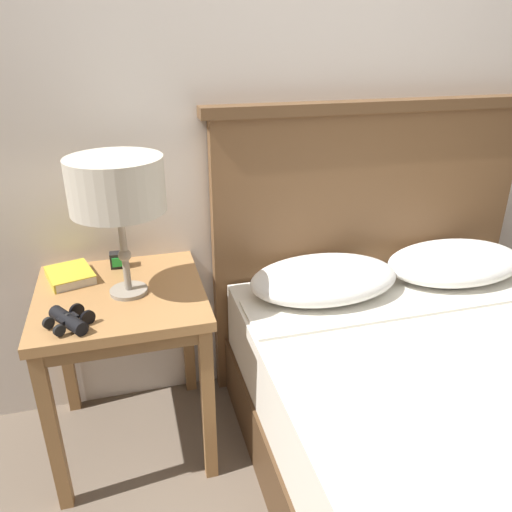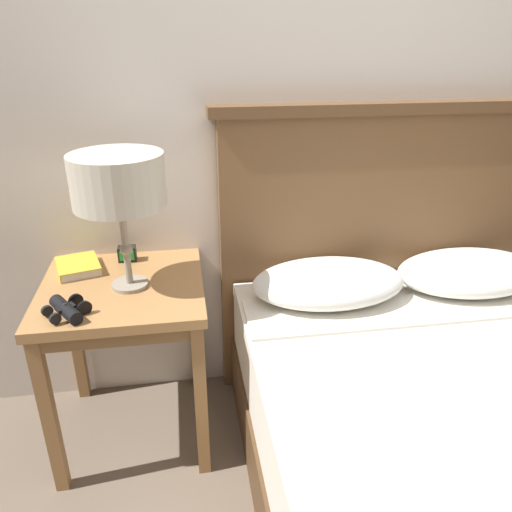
{
  "view_description": "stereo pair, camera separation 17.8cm",
  "coord_description": "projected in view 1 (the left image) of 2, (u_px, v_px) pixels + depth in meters",
  "views": [
    {
      "loc": [
        -0.62,
        -0.94,
        1.51
      ],
      "look_at": [
        -0.2,
        0.63,
        0.77
      ],
      "focal_mm": 35.0,
      "sensor_mm": 36.0,
      "label": 1
    },
    {
      "loc": [
        -0.45,
        -0.98,
        1.51
      ],
      "look_at": [
        -0.2,
        0.63,
        0.77
      ],
      "focal_mm": 35.0,
      "sensor_mm": 36.0,
      "label": 2
    }
  ],
  "objects": [
    {
      "name": "wall_back",
      "position": [
        281.0,
        90.0,
        1.93
      ],
      "size": [
        8.0,
        0.06,
        2.6
      ],
      "color": "silver",
      "rests_on": "ground_plane"
    },
    {
      "name": "nightstand",
      "position": [
        122.0,
        313.0,
        1.79
      ],
      "size": [
        0.58,
        0.58,
        0.67
      ],
      "color": "#AD7A47",
      "rests_on": "ground_plane"
    },
    {
      "name": "bed",
      "position": [
        487.0,
        447.0,
        1.57
      ],
      "size": [
        1.46,
        2.05,
        1.26
      ],
      "color": "#4E3520",
      "rests_on": "ground_plane"
    },
    {
      "name": "table_lamp",
      "position": [
        117.0,
        187.0,
        1.58
      ],
      "size": [
        0.31,
        0.31,
        0.48
      ],
      "color": "gray",
      "rests_on": "nightstand"
    },
    {
      "name": "book_on_nightstand",
      "position": [
        70.0,
        275.0,
        1.83
      ],
      "size": [
        0.19,
        0.22,
        0.04
      ],
      "color": "silver",
      "rests_on": "nightstand"
    },
    {
      "name": "binoculars_pair",
      "position": [
        69.0,
        320.0,
        1.53
      ],
      "size": [
        0.16,
        0.16,
        0.05
      ],
      "color": "black",
      "rests_on": "nightstand"
    },
    {
      "name": "alarm_clock",
      "position": [
        119.0,
        260.0,
        1.92
      ],
      "size": [
        0.07,
        0.05,
        0.06
      ],
      "color": "black",
      "rests_on": "nightstand"
    }
  ]
}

